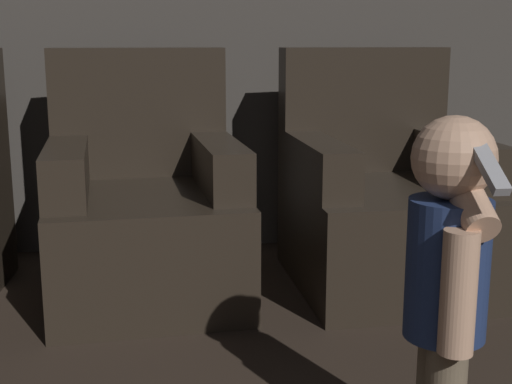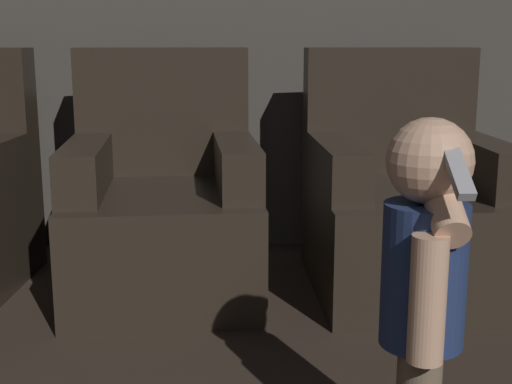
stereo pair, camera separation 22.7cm
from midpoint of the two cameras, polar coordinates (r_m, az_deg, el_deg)
armchair_middle at (r=3.03m, az=-10.98°, el=-1.65°), size 0.84×0.96×1.02m
armchair_right at (r=3.14m, az=8.01°, el=-1.08°), size 0.80×0.93×1.02m
person_toddler at (r=1.71m, az=11.52°, el=-6.20°), size 0.20×0.34×0.89m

